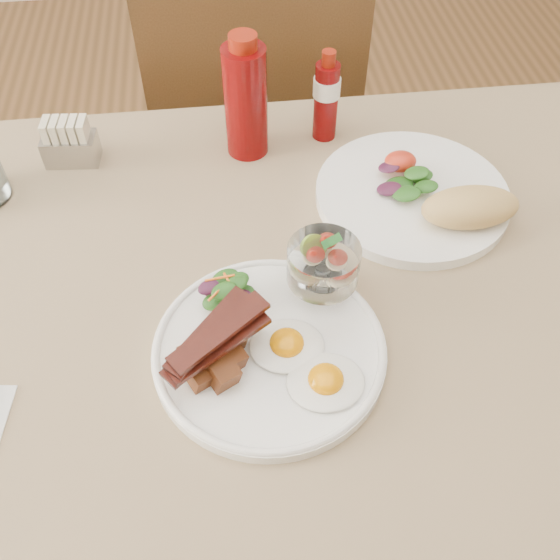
{
  "coord_description": "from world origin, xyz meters",
  "views": [
    {
      "loc": [
        -0.08,
        -0.5,
        1.39
      ],
      "look_at": [
        -0.02,
        -0.02,
        0.82
      ],
      "focal_mm": 40.0,
      "sensor_mm": 36.0,
      "label": 1
    }
  ],
  "objects_px": {
    "sugar_caddy": "(70,144)",
    "chair_far": "(254,132)",
    "hot_sauce_bottle": "(326,97)",
    "ketchup_bottle": "(246,100)",
    "fruit_cup": "(323,264)",
    "main_plate": "(269,351)",
    "second_plate": "(425,196)",
    "table": "(294,337)"
  },
  "relations": [
    {
      "from": "chair_far",
      "to": "ketchup_bottle",
      "type": "bearing_deg",
      "value": -95.61
    },
    {
      "from": "table",
      "to": "ketchup_bottle",
      "type": "xyz_separation_m",
      "value": [
        -0.03,
        0.31,
        0.18
      ]
    },
    {
      "from": "main_plate",
      "to": "chair_far",
      "type": "bearing_deg",
      "value": 86.76
    },
    {
      "from": "table",
      "to": "hot_sauce_bottle",
      "type": "relative_size",
      "value": 8.85
    },
    {
      "from": "table",
      "to": "fruit_cup",
      "type": "relative_size",
      "value": 14.66
    },
    {
      "from": "ketchup_bottle",
      "to": "fruit_cup",
      "type": "bearing_deg",
      "value": -78.02
    },
    {
      "from": "table",
      "to": "ketchup_bottle",
      "type": "height_order",
      "value": "ketchup_bottle"
    },
    {
      "from": "sugar_caddy",
      "to": "hot_sauce_bottle",
      "type": "bearing_deg",
      "value": 7.31
    },
    {
      "from": "main_plate",
      "to": "ketchup_bottle",
      "type": "height_order",
      "value": "ketchup_bottle"
    },
    {
      "from": "table",
      "to": "second_plate",
      "type": "height_order",
      "value": "second_plate"
    },
    {
      "from": "chair_far",
      "to": "second_plate",
      "type": "bearing_deg",
      "value": -67.61
    },
    {
      "from": "fruit_cup",
      "to": "second_plate",
      "type": "distance_m",
      "value": 0.24
    },
    {
      "from": "table",
      "to": "fruit_cup",
      "type": "distance_m",
      "value": 0.16
    },
    {
      "from": "table",
      "to": "second_plate",
      "type": "distance_m",
      "value": 0.28
    },
    {
      "from": "table",
      "to": "chair_far",
      "type": "bearing_deg",
      "value": 90.0
    },
    {
      "from": "main_plate",
      "to": "second_plate",
      "type": "bearing_deg",
      "value": 42.53
    },
    {
      "from": "chair_far",
      "to": "hot_sauce_bottle",
      "type": "distance_m",
      "value": 0.45
    },
    {
      "from": "fruit_cup",
      "to": "second_plate",
      "type": "height_order",
      "value": "fruit_cup"
    },
    {
      "from": "chair_far",
      "to": "main_plate",
      "type": "distance_m",
      "value": 0.78
    },
    {
      "from": "ketchup_bottle",
      "to": "chair_far",
      "type": "bearing_deg",
      "value": 84.39
    },
    {
      "from": "chair_far",
      "to": "main_plate",
      "type": "relative_size",
      "value": 3.32
    },
    {
      "from": "main_plate",
      "to": "sugar_caddy",
      "type": "bearing_deg",
      "value": 123.78
    },
    {
      "from": "table",
      "to": "second_plate",
      "type": "bearing_deg",
      "value": 35.36
    },
    {
      "from": "hot_sauce_bottle",
      "to": "chair_far",
      "type": "bearing_deg",
      "value": 105.88
    },
    {
      "from": "fruit_cup",
      "to": "second_plate",
      "type": "xyz_separation_m",
      "value": [
        0.18,
        0.15,
        -0.05
      ]
    },
    {
      "from": "ketchup_bottle",
      "to": "sugar_caddy",
      "type": "distance_m",
      "value": 0.28
    },
    {
      "from": "chair_far",
      "to": "second_plate",
      "type": "distance_m",
      "value": 0.61
    },
    {
      "from": "main_plate",
      "to": "second_plate",
      "type": "height_order",
      "value": "second_plate"
    },
    {
      "from": "table",
      "to": "ketchup_bottle",
      "type": "bearing_deg",
      "value": 96.22
    },
    {
      "from": "second_plate",
      "to": "ketchup_bottle",
      "type": "bearing_deg",
      "value": 146.23
    },
    {
      "from": "chair_far",
      "to": "hot_sauce_bottle",
      "type": "height_order",
      "value": "chair_far"
    },
    {
      "from": "chair_far",
      "to": "hot_sauce_bottle",
      "type": "xyz_separation_m",
      "value": [
        0.09,
        -0.33,
        0.3
      ]
    },
    {
      "from": "sugar_caddy",
      "to": "chair_far",
      "type": "bearing_deg",
      "value": 52.89
    },
    {
      "from": "chair_far",
      "to": "fruit_cup",
      "type": "xyz_separation_m",
      "value": [
        0.03,
        -0.67,
        0.29
      ]
    },
    {
      "from": "chair_far",
      "to": "ketchup_bottle",
      "type": "height_order",
      "value": "ketchup_bottle"
    },
    {
      "from": "main_plate",
      "to": "second_plate",
      "type": "relative_size",
      "value": 0.98
    },
    {
      "from": "table",
      "to": "chair_far",
      "type": "height_order",
      "value": "chair_far"
    },
    {
      "from": "chair_far",
      "to": "second_plate",
      "type": "relative_size",
      "value": 3.26
    },
    {
      "from": "table",
      "to": "fruit_cup",
      "type": "height_order",
      "value": "fruit_cup"
    },
    {
      "from": "main_plate",
      "to": "ketchup_bottle",
      "type": "xyz_separation_m",
      "value": [
        0.01,
        0.4,
        0.08
      ]
    },
    {
      "from": "chair_far",
      "to": "sugar_caddy",
      "type": "bearing_deg",
      "value": -131.88
    },
    {
      "from": "chair_far",
      "to": "sugar_caddy",
      "type": "height_order",
      "value": "chair_far"
    }
  ]
}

